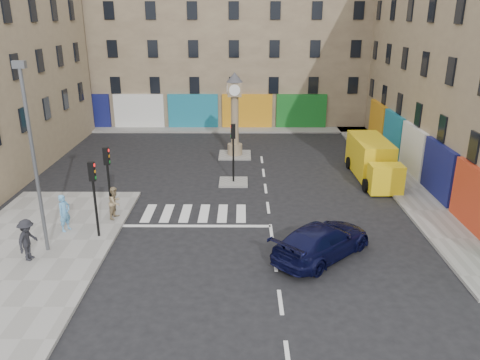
{
  "coord_description": "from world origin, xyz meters",
  "views": [
    {
      "loc": [
        -1.44,
        -19.93,
        10.21
      ],
      "look_at": [
        -1.56,
        2.98,
        2.0
      ],
      "focal_mm": 35.0,
      "sensor_mm": 36.0,
      "label": 1
    }
  ],
  "objects_px": {
    "clock_pillar": "(235,109)",
    "traffic_light_left_far": "(108,171)",
    "lamp_post": "(33,150)",
    "pedestrian_tan": "(115,202)",
    "yellow_van": "(372,160)",
    "pedestrian_blue": "(65,213)",
    "traffic_light_island": "(233,144)",
    "traffic_light_left_near": "(94,187)",
    "pedestrian_dark": "(27,240)",
    "navy_sedan": "(322,241)"
  },
  "relations": [
    {
      "from": "traffic_light_island",
      "to": "yellow_van",
      "type": "bearing_deg",
      "value": 6.96
    },
    {
      "from": "lamp_post",
      "to": "pedestrian_tan",
      "type": "xyz_separation_m",
      "value": [
        2.2,
        3.51,
        -3.8
      ]
    },
    {
      "from": "yellow_van",
      "to": "pedestrian_tan",
      "type": "distance_m",
      "value": 16.47
    },
    {
      "from": "clock_pillar",
      "to": "navy_sedan",
      "type": "relative_size",
      "value": 1.16
    },
    {
      "from": "traffic_light_left_near",
      "to": "traffic_light_island",
      "type": "distance_m",
      "value": 10.03
    },
    {
      "from": "navy_sedan",
      "to": "pedestrian_tan",
      "type": "relative_size",
      "value": 3.12
    },
    {
      "from": "traffic_light_island",
      "to": "yellow_van",
      "type": "distance_m",
      "value": 9.17
    },
    {
      "from": "traffic_light_left_near",
      "to": "pedestrian_dark",
      "type": "distance_m",
      "value": 3.59
    },
    {
      "from": "traffic_light_island",
      "to": "pedestrian_dark",
      "type": "xyz_separation_m",
      "value": [
        -8.61,
        -10.07,
        -1.51
      ]
    },
    {
      "from": "traffic_light_left_far",
      "to": "clock_pillar",
      "type": "relative_size",
      "value": 0.61
    },
    {
      "from": "traffic_light_left_far",
      "to": "pedestrian_tan",
      "type": "distance_m",
      "value": 1.68
    },
    {
      "from": "traffic_light_left_near",
      "to": "traffic_light_island",
      "type": "bearing_deg",
      "value": 51.07
    },
    {
      "from": "navy_sedan",
      "to": "yellow_van",
      "type": "xyz_separation_m",
      "value": [
        4.91,
        10.57,
        0.45
      ]
    },
    {
      "from": "yellow_van",
      "to": "pedestrian_blue",
      "type": "height_order",
      "value": "yellow_van"
    },
    {
      "from": "traffic_light_left_near",
      "to": "pedestrian_dark",
      "type": "bearing_deg",
      "value": -135.41
    },
    {
      "from": "traffic_light_left_far",
      "to": "yellow_van",
      "type": "xyz_separation_m",
      "value": [
        15.3,
        6.5,
        -1.41
      ]
    },
    {
      "from": "navy_sedan",
      "to": "pedestrian_blue",
      "type": "height_order",
      "value": "pedestrian_blue"
    },
    {
      "from": "traffic_light_left_near",
      "to": "pedestrian_dark",
      "type": "relative_size",
      "value": 1.99
    },
    {
      "from": "pedestrian_blue",
      "to": "pedestrian_tan",
      "type": "bearing_deg",
      "value": -28.73
    },
    {
      "from": "traffic_light_island",
      "to": "clock_pillar",
      "type": "xyz_separation_m",
      "value": [
        0.0,
        6.0,
        0.96
      ]
    },
    {
      "from": "lamp_post",
      "to": "navy_sedan",
      "type": "distance_m",
      "value": 12.93
    },
    {
      "from": "clock_pillar",
      "to": "lamp_post",
      "type": "bearing_deg",
      "value": -118.35
    },
    {
      "from": "yellow_van",
      "to": "pedestrian_dark",
      "type": "distance_m",
      "value": 20.85
    },
    {
      "from": "yellow_van",
      "to": "pedestrian_blue",
      "type": "bearing_deg",
      "value": -154.66
    },
    {
      "from": "clock_pillar",
      "to": "pedestrian_tan",
      "type": "bearing_deg",
      "value": -117.18
    },
    {
      "from": "clock_pillar",
      "to": "yellow_van",
      "type": "relative_size",
      "value": 0.9
    },
    {
      "from": "clock_pillar",
      "to": "pedestrian_dark",
      "type": "distance_m",
      "value": 18.39
    },
    {
      "from": "traffic_light_island",
      "to": "pedestrian_blue",
      "type": "distance_m",
      "value": 10.91
    },
    {
      "from": "traffic_light_left_near",
      "to": "lamp_post",
      "type": "height_order",
      "value": "lamp_post"
    },
    {
      "from": "lamp_post",
      "to": "traffic_light_island",
      "type": "bearing_deg",
      "value": 48.29
    },
    {
      "from": "traffic_light_island",
      "to": "lamp_post",
      "type": "height_order",
      "value": "lamp_post"
    },
    {
      "from": "traffic_light_island",
      "to": "lamp_post",
      "type": "bearing_deg",
      "value": -131.71
    },
    {
      "from": "clock_pillar",
      "to": "navy_sedan",
      "type": "bearing_deg",
      "value": -75.2
    },
    {
      "from": "traffic_light_island",
      "to": "pedestrian_dark",
      "type": "relative_size",
      "value": 1.99
    },
    {
      "from": "yellow_van",
      "to": "traffic_light_left_far",
      "type": "bearing_deg",
      "value": -157.58
    },
    {
      "from": "traffic_light_island",
      "to": "pedestrian_tan",
      "type": "bearing_deg",
      "value": -136.51
    },
    {
      "from": "pedestrian_blue",
      "to": "traffic_light_left_near",
      "type": "bearing_deg",
      "value": -83.85
    },
    {
      "from": "traffic_light_left_far",
      "to": "yellow_van",
      "type": "distance_m",
      "value": 16.68
    },
    {
      "from": "lamp_post",
      "to": "pedestrian_dark",
      "type": "distance_m",
      "value": 3.83
    },
    {
      "from": "pedestrian_tan",
      "to": "traffic_light_left_far",
      "type": "bearing_deg",
      "value": 60.53
    },
    {
      "from": "pedestrian_tan",
      "to": "pedestrian_dark",
      "type": "height_order",
      "value": "pedestrian_dark"
    },
    {
      "from": "traffic_light_left_far",
      "to": "pedestrian_tan",
      "type": "relative_size",
      "value": 2.18
    },
    {
      "from": "clock_pillar",
      "to": "traffic_light_left_far",
      "type": "bearing_deg",
      "value": -118.94
    },
    {
      "from": "lamp_post",
      "to": "pedestrian_blue",
      "type": "bearing_deg",
      "value": 85.94
    },
    {
      "from": "traffic_light_left_far",
      "to": "yellow_van",
      "type": "height_order",
      "value": "traffic_light_left_far"
    },
    {
      "from": "traffic_light_left_far",
      "to": "lamp_post",
      "type": "distance_m",
      "value": 4.77
    },
    {
      "from": "yellow_van",
      "to": "lamp_post",
      "type": "bearing_deg",
      "value": -149.68
    },
    {
      "from": "traffic_light_left_near",
      "to": "traffic_light_left_far",
      "type": "xyz_separation_m",
      "value": [
        0.0,
        2.4,
        0.0
      ]
    },
    {
      "from": "traffic_light_left_far",
      "to": "navy_sedan",
      "type": "xyz_separation_m",
      "value": [
        10.39,
        -4.07,
        -1.85
      ]
    },
    {
      "from": "clock_pillar",
      "to": "yellow_van",
      "type": "height_order",
      "value": "clock_pillar"
    }
  ]
}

